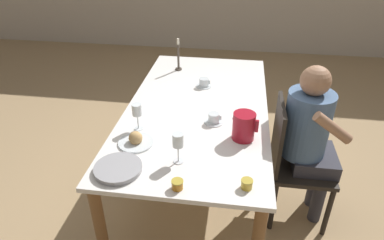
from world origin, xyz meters
The scene contains 14 objects.
ground_plane centered at (0.00, 0.00, 0.00)m, with size 20.00×20.00×0.00m, color tan.
dining_table centered at (0.00, 0.00, 0.65)m, with size 1.03×1.97×0.73m.
chair_person_side centered at (0.70, -0.25, 0.49)m, with size 0.42×0.42×0.92m.
person_seated centered at (0.79, -0.23, 0.70)m, with size 0.39×0.41×1.18m.
red_pitcher centered at (0.34, -0.39, 0.82)m, with size 0.17×0.14×0.18m.
wine_glass_water centered at (-0.35, -0.38, 0.87)m, with size 0.06×0.06×0.19m.
wine_glass_juice centered at (-0.02, -0.69, 0.87)m, with size 0.06×0.06×0.19m.
teacup_near_person centered at (0.14, -0.23, 0.76)m, with size 0.13×0.13×0.07m.
teacup_across centered at (0.01, 0.33, 0.76)m, with size 0.13×0.13×0.07m.
serving_tray centered at (-0.34, -0.81, 0.75)m, with size 0.27×0.27×0.03m.
bread_plate centered at (-0.32, -0.54, 0.75)m, with size 0.22×0.22×0.09m.
jam_jar_amber centered at (0.01, -0.91, 0.76)m, with size 0.06×0.06×0.05m.
jam_jar_red centered at (0.37, -0.85, 0.76)m, with size 0.06×0.06×0.05m.
candlestick_tall centered at (-0.26, 0.65, 0.84)m, with size 0.06×0.06×0.29m.
Camera 1 is at (0.28, -2.23, 1.96)m, focal length 32.00 mm.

